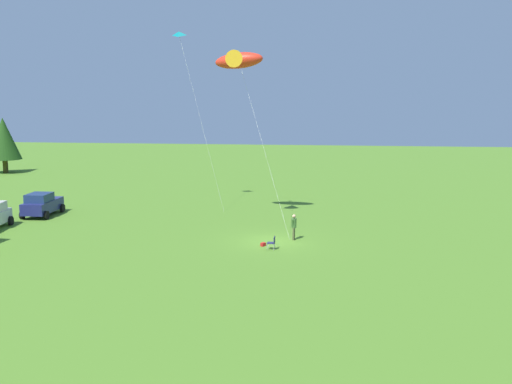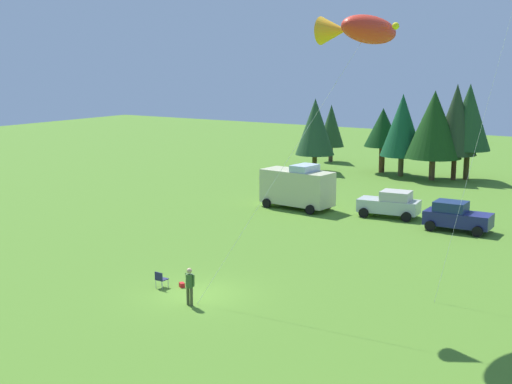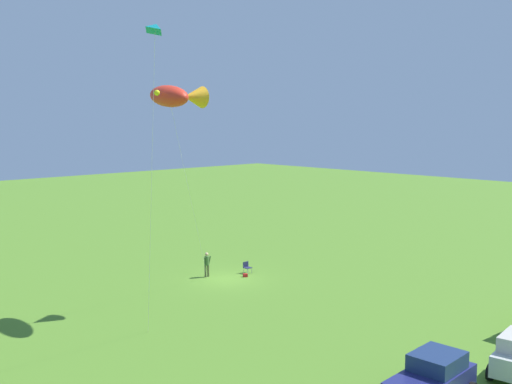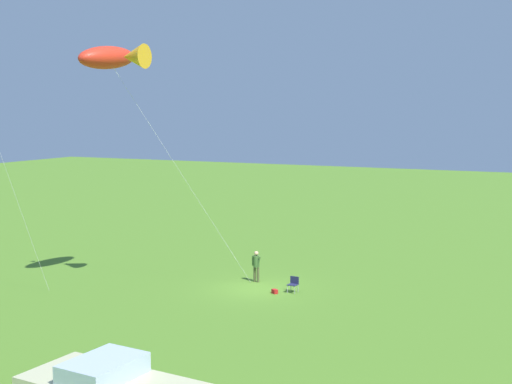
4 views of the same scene
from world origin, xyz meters
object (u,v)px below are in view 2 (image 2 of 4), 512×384
object	(u,v)px
backpack_on_grass	(182,285)
van_camper_beige	(298,187)
car_navy_hatch	(456,216)
car_silver_compact	(390,204)
kite_large_fish	(360,30)
folding_chair	(161,278)
person_kite_flyer	(190,284)

from	to	relation	value
backpack_on_grass	van_camper_beige	bearing A→B (deg)	103.25
van_camper_beige	car_navy_hatch	xyz separation A→B (m)	(12.11, -0.50, -0.69)
car_silver_compact	kite_large_fish	world-z (taller)	kite_large_fish
car_silver_compact	kite_large_fish	size ratio (longest dim) A/B	0.34
van_camper_beige	car_silver_compact	xyz separation A→B (m)	(6.96, 0.97, -0.69)
folding_chair	backpack_on_grass	bearing A→B (deg)	-46.34
folding_chair	car_silver_compact	world-z (taller)	car_silver_compact
person_kite_flyer	van_camper_beige	size ratio (longest dim) A/B	0.31
folding_chair	car_navy_hatch	xyz separation A→B (m)	(8.35, 19.47, 0.46)
car_navy_hatch	person_kite_flyer	bearing A→B (deg)	72.87
van_camper_beige	folding_chair	bearing A→B (deg)	-74.64
folding_chair	kite_large_fish	xyz separation A→B (m)	(8.63, 3.48, 11.71)
backpack_on_grass	van_camper_beige	world-z (taller)	van_camper_beige
folding_chair	car_navy_hatch	distance (m)	21.19
car_silver_compact	kite_large_fish	bearing A→B (deg)	-79.82
van_camper_beige	car_navy_hatch	distance (m)	12.14
person_kite_flyer	folding_chair	distance (m)	3.01
kite_large_fish	person_kite_flyer	bearing A→B (deg)	-141.74
backpack_on_grass	car_navy_hatch	bearing A→B (deg)	68.06
folding_chair	car_navy_hatch	size ratio (longest dim) A/B	0.19
van_camper_beige	kite_large_fish	distance (m)	23.17
car_silver_compact	car_navy_hatch	bearing A→B (deg)	-22.98
kite_large_fish	car_silver_compact	bearing A→B (deg)	107.30
person_kite_flyer	backpack_on_grass	bearing A→B (deg)	53.09
person_kite_flyer	backpack_on_grass	size ratio (longest dim) A/B	5.44
car_silver_compact	person_kite_flyer	bearing A→B (deg)	-98.33
car_silver_compact	kite_large_fish	xyz separation A→B (m)	(5.43, -17.45, 11.24)
van_camper_beige	kite_large_fish	xyz separation A→B (m)	(12.40, -16.48, 10.55)
person_kite_flyer	folding_chair	bearing A→B (deg)	73.25
person_kite_flyer	kite_large_fish	bearing A→B (deg)	-45.21
folding_chair	van_camper_beige	world-z (taller)	van_camper_beige
car_silver_compact	car_navy_hatch	xyz separation A→B (m)	(5.15, -1.46, 0.00)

